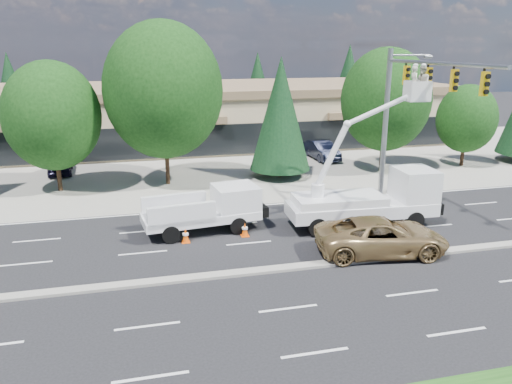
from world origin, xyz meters
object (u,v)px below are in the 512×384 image
object	(u,v)px
signal_mast	(406,103)
utility_pickup	(209,213)
bucket_truck	(376,192)
minivan	(381,236)

from	to	relation	value
signal_mast	utility_pickup	size ratio (longest dim) A/B	1.67
signal_mast	bucket_truck	xyz separation A→B (m)	(-2.97, -2.88, -4.23)
signal_mast	utility_pickup	xyz separation A→B (m)	(-11.59, -1.68, -5.13)
utility_pickup	bucket_truck	xyz separation A→B (m)	(8.63, -1.20, 0.90)
bucket_truck	minivan	distance (m)	3.98
utility_pickup	minivan	world-z (taller)	utility_pickup
signal_mast	utility_pickup	bearing A→B (deg)	-171.77
utility_pickup	minivan	xyz separation A→B (m)	(7.16, -4.77, -0.10)
signal_mast	minivan	xyz separation A→B (m)	(-4.43, -6.44, -5.23)
bucket_truck	minivan	world-z (taller)	bucket_truck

